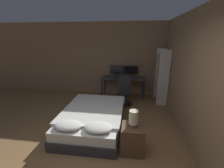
# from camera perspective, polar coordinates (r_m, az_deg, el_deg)

# --- Properties ---
(wall_back) EXTENTS (12.00, 0.06, 2.70)m
(wall_back) POSITION_cam_1_polar(r_m,az_deg,el_deg) (5.74, 0.93, 9.33)
(wall_back) COLOR #8E7051
(wall_back) RESTS_ON ground_plane
(wall_side_right) EXTENTS (0.06, 12.00, 2.70)m
(wall_side_right) POSITION_cam_1_polar(r_m,az_deg,el_deg) (3.56, 27.45, 2.51)
(wall_side_right) COLOR #8E7051
(wall_side_right) RESTS_ON ground_plane
(bed) EXTENTS (1.42, 2.01, 0.55)m
(bed) POSITION_cam_1_polar(r_m,az_deg,el_deg) (3.80, -7.26, -12.86)
(bed) COLOR #2D2D33
(bed) RESTS_ON ground_plane
(nightstand) EXTENTS (0.43, 0.42, 0.55)m
(nightstand) POSITION_cam_1_polar(r_m,az_deg,el_deg) (3.09, 7.84, -20.02)
(nightstand) COLOR brown
(nightstand) RESTS_ON ground_plane
(bedside_lamp) EXTENTS (0.17, 0.17, 0.32)m
(bedside_lamp) POSITION_cam_1_polar(r_m,az_deg,el_deg) (2.83, 8.22, -12.51)
(bedside_lamp) COLOR gray
(bedside_lamp) RESTS_ON nightstand
(desk) EXTENTS (1.59, 0.59, 0.75)m
(desk) POSITION_cam_1_polar(r_m,az_deg,el_deg) (5.49, 4.31, 1.52)
(desk) COLOR #38383D
(desk) RESTS_ON ground_plane
(monitor_left) EXTENTS (0.50, 0.16, 0.40)m
(monitor_left) POSITION_cam_1_polar(r_m,az_deg,el_deg) (5.62, 1.75, 5.30)
(monitor_left) COLOR black
(monitor_left) RESTS_ON desk
(monitor_right) EXTENTS (0.50, 0.16, 0.40)m
(monitor_right) POSITION_cam_1_polar(r_m,az_deg,el_deg) (5.59, 7.27, 5.11)
(monitor_right) COLOR black
(monitor_right) RESTS_ON desk
(keyboard) EXTENTS (0.42, 0.13, 0.02)m
(keyboard) POSITION_cam_1_polar(r_m,az_deg,el_deg) (5.28, 4.20, 2.01)
(keyboard) COLOR black
(keyboard) RESTS_ON desk
(computer_mouse) EXTENTS (0.07, 0.05, 0.04)m
(computer_mouse) POSITION_cam_1_polar(r_m,az_deg,el_deg) (5.27, 7.46, 1.98)
(computer_mouse) COLOR black
(computer_mouse) RESTS_ON desk
(office_chair) EXTENTS (0.52, 0.52, 1.05)m
(office_chair) POSITION_cam_1_polar(r_m,az_deg,el_deg) (4.88, 4.81, -3.50)
(office_chair) COLOR black
(office_chair) RESTS_ON ground_plane
(bookshelf) EXTENTS (0.33, 0.70, 1.80)m
(bookshelf) POSITION_cam_1_polar(r_m,az_deg,el_deg) (5.20, 18.61, 3.90)
(bookshelf) COLOR beige
(bookshelf) RESTS_ON ground_plane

